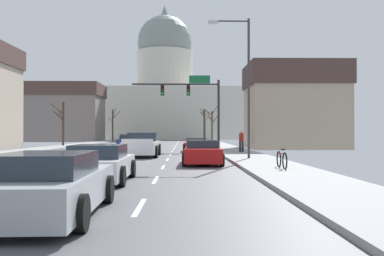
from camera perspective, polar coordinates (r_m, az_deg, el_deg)
ground at (r=23.45m, az=-12.13°, el=-4.49°), size 20.00×180.00×0.20m
signal_gantry at (r=38.02m, az=0.25°, el=4.28°), size 7.91×0.41×6.60m
street_lamp_right at (r=24.52m, az=6.97°, el=7.11°), size 2.40×0.24×8.03m
capitol_building at (r=97.14m, az=-3.74°, el=4.17°), size 35.79×20.78×30.81m
sedan_near_00 at (r=34.57m, az=0.49°, el=-2.35°), size 2.09×4.56×1.14m
pickup_truck_near_01 at (r=28.38m, az=-6.80°, el=-2.39°), size 2.34×5.48×1.58m
sedan_near_02 at (r=21.37m, az=1.46°, el=-3.36°), size 2.10×4.42×1.23m
sedan_near_03 at (r=14.23m, az=-12.42°, el=-4.82°), size 2.03×4.25×1.23m
sedan_near_04 at (r=8.74m, az=-18.71°, el=-7.41°), size 2.09×4.70×1.25m
sedan_oncoming_00 at (r=48.11m, az=-8.81°, el=-1.77°), size 1.96×4.23×1.25m
sedan_oncoming_01 at (r=59.85m, az=-7.07°, el=-1.55°), size 2.14×4.69×1.19m
sedan_oncoming_02 at (r=69.50m, az=-8.99°, el=-1.39°), size 2.06×4.33×1.22m
sedan_oncoming_03 at (r=81.15m, az=-5.58°, el=-1.26°), size 2.05×4.66×1.25m
flank_building_01 at (r=74.00m, az=-16.99°, el=2.04°), size 12.84×8.96×9.68m
flank_building_02 at (r=42.21m, az=13.73°, el=2.94°), size 9.27×7.22×8.23m
bare_tree_00 at (r=77.64m, az=1.69°, el=0.61°), size 1.78×2.20×5.76m
bare_tree_01 at (r=48.34m, az=-17.16°, el=0.83°), size 1.66×2.42×4.78m
bare_tree_02 at (r=56.09m, az=2.71°, el=0.46°), size 1.95×1.56×4.88m
bare_tree_03 at (r=73.77m, az=-10.68°, el=0.60°), size 2.00×1.83×5.68m
pedestrian_00 at (r=31.38m, az=6.71°, el=-1.63°), size 0.35×0.34×1.62m
bicycle_parked at (r=17.89m, az=12.07°, el=-4.23°), size 0.12×1.77×0.85m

